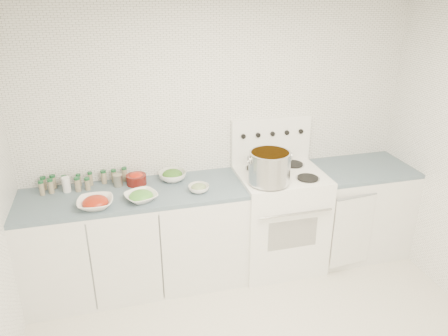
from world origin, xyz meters
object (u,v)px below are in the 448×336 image
Objects in this scene: stock_pot at (269,166)px; bowl_snowpea at (141,196)px; stove at (278,216)px; bowl_tomato at (95,202)px.

stock_pot is 1.08m from bowl_snowpea.
stove is 1.66m from bowl_tomato.
stock_pot is (-0.18, -0.17, 0.59)m from stove.
stove is 4.27× the size of bowl_snowpea.
bowl_snowpea is at bearing -173.22° from stove.
bowl_tomato is at bearing -173.90° from stove.
stock_pot is 1.16× the size of bowl_snowpea.
stock_pot is 1.43m from bowl_tomato.
stove is at bearing 6.10° from bowl_tomato.
stove is 4.68× the size of bowl_tomato.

